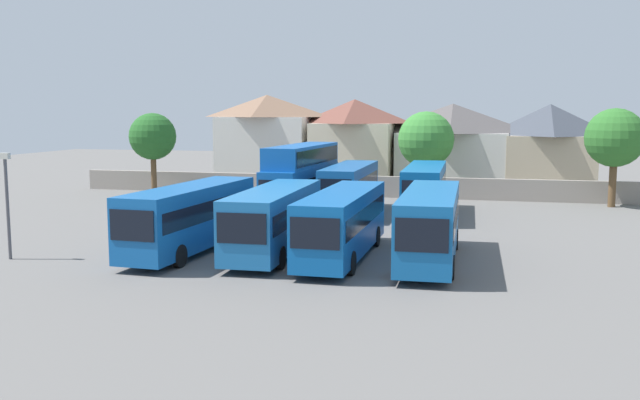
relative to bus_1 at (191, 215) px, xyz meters
The scene contains 17 objects.
ground 19.32m from the bus_1, 71.30° to the left, with size 140.00×140.00×0.00m, color #605E5B.
depot_boundary_wall 26.55m from the bus_1, 76.57° to the left, with size 56.00×0.50×1.80m, color gray.
bus_1 is the anchor object (origin of this frame).
bus_2 4.44m from the bus_1, ahead, with size 2.94×10.86×3.38m.
bus_3 8.03m from the bus_1, ahead, with size 2.60×11.28×3.36m.
bus_4 12.34m from the bus_1, ahead, with size 2.77×11.16×3.49m.
bus_5 15.62m from the bus_1, 83.41° to the left, with size 3.01×11.54×4.90m.
bus_6 16.44m from the bus_1, 70.99° to the left, with size 2.69×10.61×3.50m.
bus_7 19.17m from the bus_1, 56.11° to the left, with size 2.81×11.29×3.53m.
house_terrace_left 35.56m from the bus_1, 101.51° to the left, with size 9.56×7.11×8.99m.
house_terrace_centre 35.19m from the bus_1, 86.83° to the left, with size 8.20×7.82×8.52m.
house_terrace_right 37.82m from the bus_1, 72.31° to the left, with size 11.07×6.90×8.07m.
house_terrace_far_right 41.63m from the bus_1, 60.41° to the left, with size 8.43×7.41×8.02m.
tree_left_of_lot 30.02m from the bus_1, 71.26° to the left, with size 4.90×4.90×7.34m.
tree_behind_wall 26.80m from the bus_1, 121.08° to the left, with size 4.10×4.10×7.20m.
tree_right_of_lot 34.18m from the bus_1, 44.39° to the left, with size 4.49×4.49×7.58m.
lamp_post_lot_edge 8.97m from the bus_1, 154.77° to the right, with size 0.50×0.24×5.31m.
Camera 1 is at (8.89, -33.47, 7.32)m, focal length 39.11 mm.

